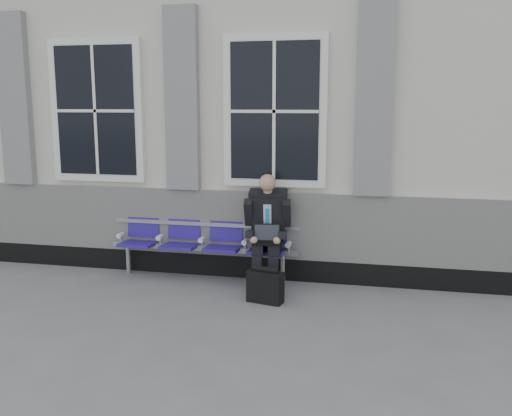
# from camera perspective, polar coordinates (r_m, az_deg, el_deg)

# --- Properties ---
(ground) EXTENTS (70.00, 70.00, 0.00)m
(ground) POSITION_cam_1_polar(r_m,az_deg,el_deg) (6.54, -3.68, -10.67)
(ground) COLOR slate
(ground) RESTS_ON ground
(station_building) EXTENTS (14.40, 4.40, 4.49)m
(station_building) POSITION_cam_1_polar(r_m,az_deg,el_deg) (9.49, 1.95, 9.65)
(station_building) COLOR beige
(station_building) RESTS_ON ground
(bench) EXTENTS (2.60, 0.47, 0.91)m
(bench) POSITION_cam_1_polar(r_m,az_deg,el_deg) (7.76, -5.30, -3.03)
(bench) COLOR #9EA0A3
(bench) RESTS_ON ground
(businessman) EXTENTS (0.62, 0.84, 1.47)m
(businessman) POSITION_cam_1_polar(r_m,az_deg,el_deg) (7.35, 1.14, -1.86)
(businessman) COLOR black
(businessman) RESTS_ON ground
(briefcase) EXTENTS (0.46, 0.27, 0.44)m
(briefcase) POSITION_cam_1_polar(r_m,az_deg,el_deg) (6.87, 0.93, -7.81)
(briefcase) COLOR black
(briefcase) RESTS_ON ground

